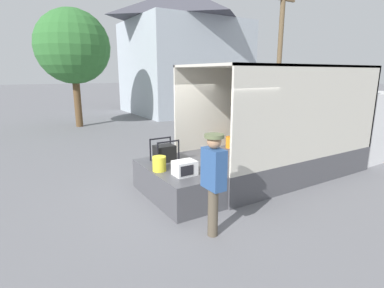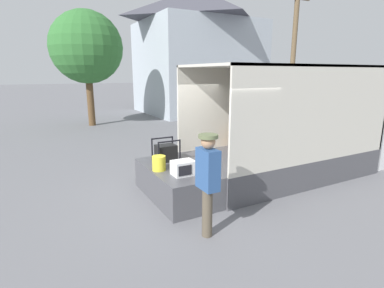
{
  "view_description": "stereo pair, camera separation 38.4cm",
  "coord_description": "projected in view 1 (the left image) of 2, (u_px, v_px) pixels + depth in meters",
  "views": [
    {
      "loc": [
        -3.67,
        -5.69,
        2.79
      ],
      "look_at": [
        -0.31,
        -0.2,
        1.26
      ],
      "focal_mm": 28.0,
      "sensor_mm": 36.0,
      "label": 1
    },
    {
      "loc": [
        -3.34,
        -5.88,
        2.79
      ],
      "look_at": [
        -0.31,
        -0.2,
        1.26
      ],
      "focal_mm": 28.0,
      "sensor_mm": 36.0,
      "label": 2
    }
  ],
  "objects": [
    {
      "name": "worker_person",
      "position": [
        214.0,
        174.0,
        5.03
      ],
      "size": [
        0.33,
        0.44,
        1.82
      ],
      "color": "brown",
      "rests_on": "ground"
    },
    {
      "name": "microwave",
      "position": [
        185.0,
        168.0,
        6.23
      ],
      "size": [
        0.46,
        0.36,
        0.31
      ],
      "color": "white",
      "rests_on": "tailgate_deck"
    },
    {
      "name": "orange_bucket",
      "position": [
        159.0,
        164.0,
        6.49
      ],
      "size": [
        0.3,
        0.3,
        0.32
      ],
      "color": "yellow",
      "rests_on": "tailgate_deck"
    },
    {
      "name": "tailgate_deck",
      "position": [
        176.0,
        182.0,
        6.84
      ],
      "size": [
        1.22,
        2.28,
        0.71
      ],
      "primitive_type": "cube",
      "color": "#4C4C51",
      "rests_on": "ground"
    },
    {
      "name": "box_truck",
      "position": [
        319.0,
        135.0,
        9.27
      ],
      "size": [
        7.42,
        2.4,
        2.98
      ],
      "color": "white",
      "rests_on": "ground"
    },
    {
      "name": "ground_plane",
      "position": [
        199.0,
        191.0,
        7.23
      ],
      "size": [
        160.0,
        160.0,
        0.0
      ],
      "primitive_type": "plane",
      "color": "slate"
    },
    {
      "name": "street_tree",
      "position": [
        73.0,
        47.0,
        15.09
      ],
      "size": [
        3.69,
        3.69,
        5.93
      ],
      "color": "brown",
      "rests_on": "ground"
    },
    {
      "name": "utility_pole",
      "position": [
        280.0,
        54.0,
        17.5
      ],
      "size": [
        1.8,
        0.28,
        7.42
      ],
      "color": "brown",
      "rests_on": "ground"
    },
    {
      "name": "house_backdrop",
      "position": [
        184.0,
        51.0,
        21.2
      ],
      "size": [
        7.86,
        7.2,
        8.4
      ],
      "color": "#A8B2BC",
      "rests_on": "ground"
    },
    {
      "name": "portable_generator",
      "position": [
        165.0,
        153.0,
        7.21
      ],
      "size": [
        0.58,
        0.47,
        0.54
      ],
      "color": "black",
      "rests_on": "tailgate_deck"
    }
  ]
}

